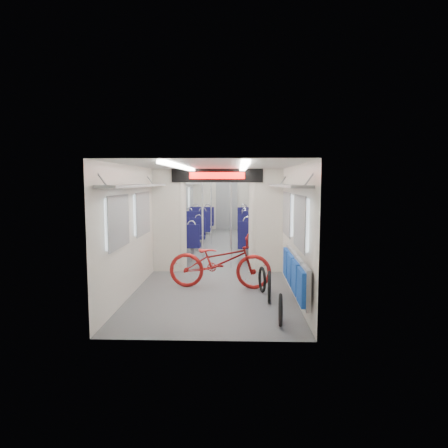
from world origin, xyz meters
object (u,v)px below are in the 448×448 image
at_px(flip_bench, 295,273).
at_px(stanchion_far_right, 230,210).
at_px(seat_bay_near_right, 255,234).
at_px(seat_bay_far_left, 199,222).
at_px(bike_hoop_c, 262,281).
at_px(stanchion_near_right, 231,219).
at_px(bike_hoop_a, 280,312).
at_px(stanchion_far_left, 211,209).
at_px(bike_hoop_b, 269,288).
at_px(stanchion_near_left, 203,219).
at_px(seat_bay_near_left, 187,236).
at_px(seat_bay_far_right, 251,223).
at_px(bicycle, 220,261).

distance_m(flip_bench, stanchion_far_right, 6.38).
bearing_deg(flip_bench, seat_bay_near_right, 95.06).
bearing_deg(flip_bench, seat_bay_far_left, 105.82).
bearing_deg(stanchion_far_right, bike_hoop_c, -82.78).
relative_size(seat_bay_far_left, stanchion_near_right, 1.00).
height_order(flip_bench, stanchion_near_right, stanchion_near_right).
xyz_separation_m(flip_bench, bike_hoop_a, (-0.30, -0.76, -0.37)).
bearing_deg(stanchion_far_left, bike_hoop_b, -77.60).
bearing_deg(stanchion_far_left, bike_hoop_a, -78.88).
bearing_deg(stanchion_near_left, bike_hoop_c, -59.53).
bearing_deg(bike_hoop_a, seat_bay_near_right, 91.19).
height_order(bike_hoop_b, stanchion_near_right, stanchion_near_right).
bearing_deg(seat_bay_near_left, stanchion_near_left, -69.41).
relative_size(stanchion_near_left, stanchion_near_right, 1.00).
bearing_deg(seat_bay_far_right, bicycle, -97.12).
height_order(flip_bench, seat_bay_near_right, seat_bay_near_right).
bearing_deg(bicycle, seat_bay_near_left, 22.00).
xyz_separation_m(bike_hoop_a, seat_bay_far_right, (-0.11, 8.59, 0.37)).
bearing_deg(bike_hoop_c, seat_bay_near_left, 116.62).
relative_size(bike_hoop_a, stanchion_near_right, 0.20).
bearing_deg(bike_hoop_b, seat_bay_near_right, 90.58).
bearing_deg(bicycle, seat_bay_far_left, 13.43).
xyz_separation_m(seat_bay_far_left, stanchion_near_right, (1.23, -5.06, 0.58)).
bearing_deg(bike_hoop_c, stanchion_near_right, 106.19).
distance_m(bicycle, seat_bay_near_left, 3.53).
bearing_deg(stanchion_far_left, bicycle, -84.59).
relative_size(flip_bench, stanchion_far_left, 0.94).
distance_m(seat_bay_near_left, seat_bay_near_right, 1.87).
bearing_deg(seat_bay_near_right, flip_bench, -84.94).
distance_m(seat_bay_near_right, seat_bay_far_right, 3.10).
bearing_deg(seat_bay_near_right, seat_bay_near_left, -176.26).
distance_m(bicycle, seat_bay_far_left, 6.91).
bearing_deg(stanchion_near_right, stanchion_near_left, 172.24).
relative_size(bicycle, seat_bay_far_left, 0.85).
relative_size(bike_hoop_b, seat_bay_near_left, 0.28).
height_order(bike_hoop_b, stanchion_far_left, stanchion_far_left).
bearing_deg(stanchion_near_left, stanchion_far_left, 90.35).
bearing_deg(seat_bay_near_left, bike_hoop_b, -65.87).
bearing_deg(stanchion_near_right, flip_bench, -70.74).
distance_m(bike_hoop_c, seat_bay_far_left, 7.37).
bearing_deg(stanchion_far_left, seat_bay_near_right, -54.24).
height_order(bike_hoop_b, bike_hoop_c, bike_hoop_b).
bearing_deg(bike_hoop_b, stanchion_near_left, 115.96).
relative_size(bike_hoop_a, stanchion_far_right, 0.20).
xyz_separation_m(bicycle, bike_hoop_c, (0.79, -0.29, -0.30)).
bearing_deg(bike_hoop_b, bicycle, 133.72).
xyz_separation_m(seat_bay_near_left, seat_bay_near_right, (1.87, 0.12, 0.05)).
bearing_deg(seat_bay_far_left, seat_bay_near_right, -60.79).
bearing_deg(seat_bay_far_right, stanchion_far_right, -114.27).
xyz_separation_m(bicycle, bike_hoop_a, (0.94, -2.00, -0.30)).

